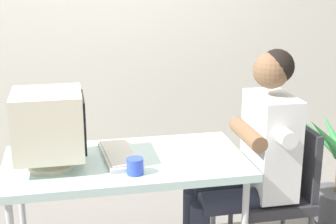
{
  "coord_description": "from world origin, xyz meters",
  "views": [
    {
      "loc": [
        -0.28,
        -2.49,
        1.74
      ],
      "look_at": [
        0.23,
        0.0,
        0.99
      ],
      "focal_mm": 53.72,
      "sensor_mm": 36.0,
      "label": 1
    }
  ],
  "objects_px": {
    "office_chair": "(281,188)",
    "person_seated": "(253,155)",
    "keyboard": "(119,155)",
    "desk": "(126,169)",
    "crt_monitor": "(49,125)",
    "desk_mug": "(135,166)"
  },
  "relations": [
    {
      "from": "crt_monitor",
      "to": "person_seated",
      "type": "xyz_separation_m",
      "value": [
        1.11,
        0.04,
        -0.26
      ]
    },
    {
      "from": "desk",
      "to": "keyboard",
      "type": "bearing_deg",
      "value": 129.88
    },
    {
      "from": "crt_monitor",
      "to": "desk_mug",
      "type": "distance_m",
      "value": 0.48
    },
    {
      "from": "crt_monitor",
      "to": "desk",
      "type": "bearing_deg",
      "value": 3.54
    },
    {
      "from": "desk",
      "to": "crt_monitor",
      "type": "xyz_separation_m",
      "value": [
        -0.38,
        -0.02,
        0.28
      ]
    },
    {
      "from": "keyboard",
      "to": "person_seated",
      "type": "bearing_deg",
      "value": -1.39
    },
    {
      "from": "desk",
      "to": "keyboard",
      "type": "relative_size",
      "value": 2.78
    },
    {
      "from": "desk",
      "to": "person_seated",
      "type": "distance_m",
      "value": 0.73
    },
    {
      "from": "keyboard",
      "to": "desk_mug",
      "type": "relative_size",
      "value": 4.87
    },
    {
      "from": "desk",
      "to": "desk_mug",
      "type": "bearing_deg",
      "value": -83.49
    },
    {
      "from": "desk",
      "to": "office_chair",
      "type": "distance_m",
      "value": 0.94
    },
    {
      "from": "person_seated",
      "to": "desk_mug",
      "type": "relative_size",
      "value": 13.7
    },
    {
      "from": "office_chair",
      "to": "desk",
      "type": "bearing_deg",
      "value": -178.71
    },
    {
      "from": "office_chair",
      "to": "person_seated",
      "type": "bearing_deg",
      "value": 180.0
    },
    {
      "from": "crt_monitor",
      "to": "office_chair",
      "type": "xyz_separation_m",
      "value": [
        1.3,
        0.04,
        -0.49
      ]
    },
    {
      "from": "office_chair",
      "to": "desk_mug",
      "type": "distance_m",
      "value": 0.97
    },
    {
      "from": "desk",
      "to": "desk_mug",
      "type": "height_order",
      "value": "desk_mug"
    },
    {
      "from": "desk",
      "to": "office_chair",
      "type": "relative_size",
      "value": 1.52
    },
    {
      "from": "crt_monitor",
      "to": "desk_mug",
      "type": "bearing_deg",
      "value": -23.38
    },
    {
      "from": "keyboard",
      "to": "desk",
      "type": "bearing_deg",
      "value": -50.12
    },
    {
      "from": "keyboard",
      "to": "office_chair",
      "type": "xyz_separation_m",
      "value": [
        0.95,
        -0.02,
        -0.28
      ]
    },
    {
      "from": "crt_monitor",
      "to": "office_chair",
      "type": "bearing_deg",
      "value": 1.96
    }
  ]
}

